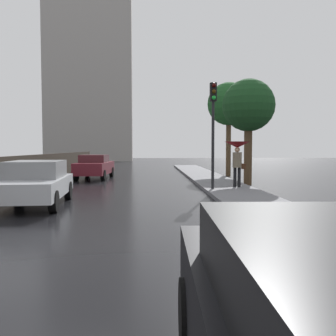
# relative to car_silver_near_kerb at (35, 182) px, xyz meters

# --- Properties ---
(ground) EXTENTS (120.00, 120.00, 0.00)m
(ground) POSITION_rel_car_silver_near_kerb_xyz_m (1.95, -5.54, -0.74)
(ground) COLOR black
(sidewalk_strip) EXTENTS (2.20, 60.00, 0.14)m
(sidewalk_strip) POSITION_rel_car_silver_near_kerb_xyz_m (7.05, -5.54, -0.67)
(sidewalk_strip) COLOR slate
(sidewalk_strip) RESTS_ON ground
(car_silver_near_kerb) EXTENTS (2.15, 4.34, 1.42)m
(car_silver_near_kerb) POSITION_rel_car_silver_near_kerb_xyz_m (0.00, 0.00, 0.00)
(car_silver_near_kerb) COLOR #B2B5BA
(car_silver_near_kerb) RESTS_ON ground
(car_maroon_mid_road) EXTENTS (1.95, 4.33, 1.43)m
(car_maroon_mid_road) POSITION_rel_car_silver_near_kerb_xyz_m (0.37, 10.17, -0.01)
(car_maroon_mid_road) COLOR maroon
(car_maroon_mid_road) RESTS_ON ground
(pedestrian_with_umbrella_near) EXTENTS (1.10, 1.10, 1.97)m
(pedestrian_with_umbrella_near) POSITION_rel_car_silver_near_kerb_xyz_m (7.44, 3.91, 0.98)
(pedestrian_with_umbrella_near) COLOR black
(pedestrian_with_umbrella_near) RESTS_ON sidewalk_strip
(traffic_light) EXTENTS (0.26, 0.39, 4.36)m
(traffic_light) POSITION_rel_car_silver_near_kerb_xyz_m (6.27, 3.27, 2.42)
(traffic_light) COLOR black
(traffic_light) RESTS_ON sidewalk_strip
(street_tree_mid) EXTENTS (2.77, 2.77, 6.08)m
(street_tree_mid) POSITION_rel_car_silver_near_kerb_xyz_m (8.77, 12.10, 3.90)
(street_tree_mid) COLOR #4C3823
(street_tree_mid) RESTS_ON ground
(street_tree_far) EXTENTS (2.59, 2.59, 5.25)m
(street_tree_far) POSITION_rel_car_silver_near_kerb_xyz_m (8.55, 6.34, 3.14)
(street_tree_far) COLOR #4C3823
(street_tree_far) RESTS_ON ground
(distant_tower) EXTENTS (11.94, 6.57, 28.58)m
(distant_tower) POSITION_rel_car_silver_near_kerb_xyz_m (-4.82, 41.08, 13.55)
(distant_tower) COLOR #9E9993
(distant_tower) RESTS_ON ground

